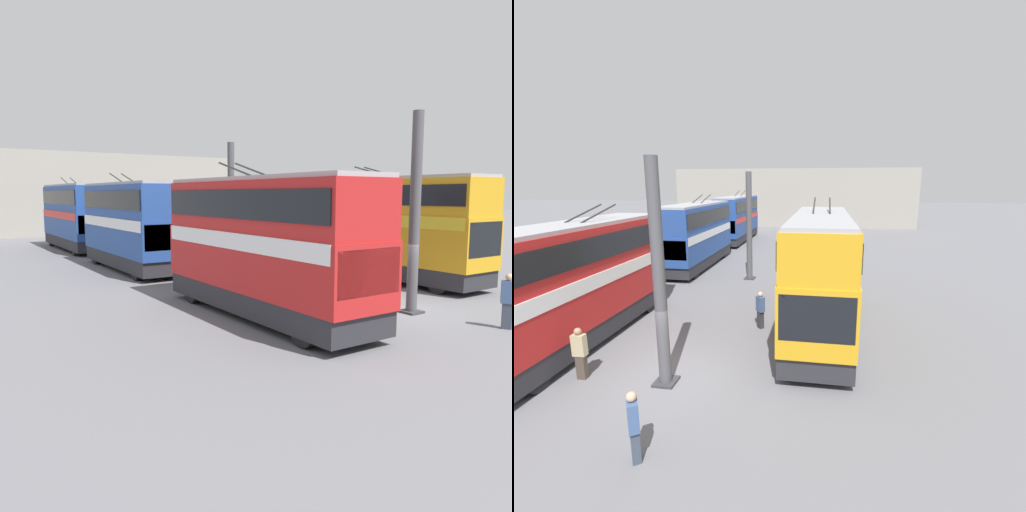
% 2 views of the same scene
% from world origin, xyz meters
% --- Properties ---
extents(ground_plane, '(240.00, 240.00, 0.00)m').
position_xyz_m(ground_plane, '(0.00, 0.00, 0.00)').
color(ground_plane, slate).
extents(depot_back_wall, '(0.50, 36.00, 8.64)m').
position_xyz_m(depot_back_wall, '(41.81, 0.00, 4.32)').
color(depot_back_wall, gray).
rests_on(depot_back_wall, ground_plane).
extents(support_column_near, '(0.69, 0.69, 7.13)m').
position_xyz_m(support_column_near, '(-0.37, 0.00, 3.44)').
color(support_column_near, '#4C4C51').
rests_on(support_column_near, ground_plane).
extents(support_column_far, '(0.69, 0.69, 7.13)m').
position_xyz_m(support_column_far, '(12.32, 0.00, 3.44)').
color(support_column_far, '#4C4C51').
rests_on(support_column_far, ground_plane).
extents(bus_left_far, '(9.82, 2.54, 5.71)m').
position_xyz_m(bus_left_far, '(4.74, -4.79, 2.90)').
color(bus_left_far, black).
rests_on(bus_left_far, ground_plane).
extents(bus_right_near, '(9.93, 2.54, 5.46)m').
position_xyz_m(bus_right_near, '(2.11, 4.79, 2.75)').
color(bus_right_near, black).
rests_on(bus_right_near, ground_plane).
extents(bus_right_mid, '(10.01, 2.54, 5.53)m').
position_xyz_m(bus_right_mid, '(15.30, 4.79, 2.78)').
color(bus_right_mid, black).
rests_on(bus_right_mid, ground_plane).
extents(bus_right_far, '(10.87, 2.54, 5.64)m').
position_xyz_m(bus_right_far, '(27.81, 4.79, 2.85)').
color(bus_right_far, black).
rests_on(bus_right_far, ground_plane).
extents(person_by_right_row, '(0.26, 0.43, 1.79)m').
position_xyz_m(person_by_right_row, '(-0.56, 2.85, 0.95)').
color(person_by_right_row, '#473D33').
rests_on(person_by_right_row, ground_plane).
extents(person_by_left_row, '(0.48, 0.45, 1.69)m').
position_xyz_m(person_by_left_row, '(4.41, -2.23, 0.89)').
color(person_by_left_row, '#2D2D33').
rests_on(person_by_left_row, ground_plane).
extents(person_aisle_foreground, '(0.48, 0.43, 1.78)m').
position_xyz_m(person_aisle_foreground, '(-3.48, -0.77, 0.95)').
color(person_aisle_foreground, '#384251').
rests_on(person_aisle_foreground, ground_plane).
extents(oil_drum, '(0.55, 0.55, 0.85)m').
position_xyz_m(oil_drum, '(9.71, -2.68, 0.42)').
color(oil_drum, '#B28E23').
rests_on(oil_drum, ground_plane).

